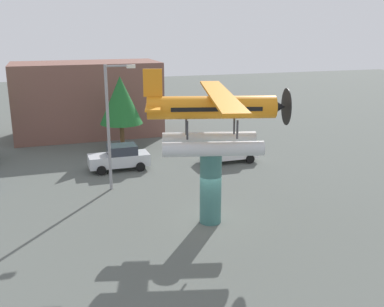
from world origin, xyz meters
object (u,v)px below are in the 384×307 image
(display_pedestal, at_px, (211,187))
(storefront_building, at_px, (88,99))
(floatplane_monument, at_px, (214,117))
(tree_east, at_px, (121,100))
(car_far_white, at_px, (229,150))
(streetlight_primary, at_px, (111,119))
(car_mid_silver, at_px, (120,157))

(display_pedestal, relative_size, storefront_building, 0.29)
(floatplane_monument, relative_size, tree_east, 1.72)
(car_far_white, height_order, streetlight_primary, streetlight_primary)
(storefront_building, bearing_deg, floatplane_monument, -79.79)
(display_pedestal, distance_m, streetlight_primary, 8.03)
(streetlight_primary, bearing_deg, floatplane_monument, -58.36)
(car_mid_silver, distance_m, tree_east, 6.21)
(streetlight_primary, relative_size, storefront_building, 0.59)
(car_far_white, relative_size, tree_east, 0.70)
(car_mid_silver, height_order, tree_east, tree_east)
(streetlight_primary, distance_m, tree_east, 9.29)
(display_pedestal, relative_size, car_far_white, 0.91)
(display_pedestal, height_order, tree_east, tree_east)
(car_mid_silver, bearing_deg, tree_east, -101.86)
(car_mid_silver, height_order, storefront_building, storefront_building)
(display_pedestal, xyz_separation_m, floatplane_monument, (0.13, -0.03, 3.59))
(streetlight_primary, xyz_separation_m, storefront_building, (0.08, 15.47, -1.10))
(car_far_white, xyz_separation_m, storefront_building, (-9.02, 12.27, 2.47))
(tree_east, bearing_deg, car_mid_silver, -101.86)
(floatplane_monument, distance_m, streetlight_primary, 7.78)
(car_mid_silver, height_order, streetlight_primary, streetlight_primary)
(car_far_white, distance_m, streetlight_primary, 10.28)
(floatplane_monument, xyz_separation_m, car_mid_silver, (-3.06, 10.41, -4.62))
(floatplane_monument, xyz_separation_m, storefront_building, (-3.97, 22.03, -2.15))
(storefront_building, bearing_deg, tree_east, -72.69)
(storefront_building, height_order, tree_east, storefront_building)
(storefront_building, bearing_deg, car_far_white, -53.69)
(display_pedestal, bearing_deg, streetlight_primary, 120.96)
(car_far_white, height_order, storefront_building, storefront_building)
(tree_east, bearing_deg, storefront_building, 107.31)
(display_pedestal, xyz_separation_m, car_far_white, (5.17, 9.73, -1.03))
(car_mid_silver, height_order, car_far_white, same)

